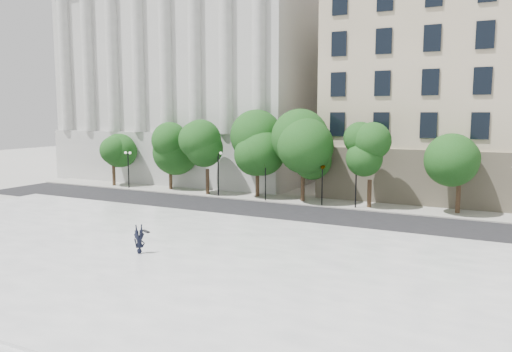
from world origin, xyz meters
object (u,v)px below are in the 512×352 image
(traffic_light_west, at_px, (266,163))
(traffic_light_east, at_px, (322,164))
(skateboard, at_px, (146,231))
(person_lying, at_px, (140,249))

(traffic_light_west, height_order, traffic_light_east, traffic_light_east)
(skateboard, bearing_deg, traffic_light_east, 91.29)
(traffic_light_west, xyz_separation_m, traffic_light_east, (5.46, -0.00, 0.14))
(person_lying, bearing_deg, traffic_light_east, 36.80)
(traffic_light_west, xyz_separation_m, person_lying, (1.77, -19.81, -2.96))
(traffic_light_west, bearing_deg, traffic_light_east, -0.00)
(traffic_light_west, distance_m, person_lying, 20.11)
(person_lying, height_order, skateboard, person_lying)
(traffic_light_west, relative_size, traffic_light_east, 0.97)
(traffic_light_east, height_order, skateboard, traffic_light_east)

